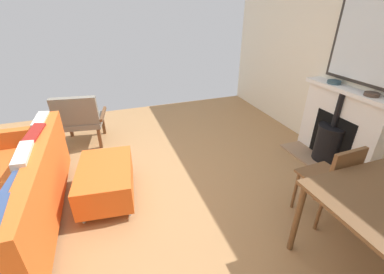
# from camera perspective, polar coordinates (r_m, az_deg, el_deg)

# --- Properties ---
(ground_plane) EXTENTS (5.88, 5.35, 0.01)m
(ground_plane) POSITION_cam_1_polar(r_m,az_deg,el_deg) (3.11, -14.47, -12.12)
(ground_plane) COLOR #A87A4C
(wall_left) EXTENTS (0.12, 5.35, 2.71)m
(wall_left) POSITION_cam_1_polar(r_m,az_deg,el_deg) (3.90, 32.25, 14.99)
(wall_left) COLOR silver
(wall_left) RESTS_ON ground
(fireplace) EXTENTS (0.54, 1.22, 1.01)m
(fireplace) POSITION_cam_1_polar(r_m,az_deg,el_deg) (3.88, 29.38, 1.16)
(fireplace) COLOR #9E7A5B
(fireplace) RESTS_ON ground
(mirror_over_mantel) EXTENTS (0.04, 0.95, 0.99)m
(mirror_over_mantel) POSITION_cam_1_polar(r_m,az_deg,el_deg) (3.68, 34.72, 17.28)
(mirror_over_mantel) COLOR #2D2823
(mantel_bowl_near) EXTENTS (0.17, 0.17, 0.04)m
(mantel_bowl_near) POSITION_cam_1_polar(r_m,az_deg,el_deg) (3.85, 29.00, 10.64)
(mantel_bowl_near) COLOR #334C56
(mantel_bowl_near) RESTS_ON fireplace
(mantel_bowl_far) EXTENTS (0.16, 0.16, 0.04)m
(mantel_bowl_far) POSITION_cam_1_polar(r_m,az_deg,el_deg) (3.53, 35.03, 7.80)
(mantel_bowl_far) COLOR #47382D
(mantel_bowl_far) RESTS_ON fireplace
(sofa) EXTENTS (0.84, 2.01, 0.84)m
(sofa) POSITION_cam_1_polar(r_m,az_deg,el_deg) (2.89, -34.29, -10.90)
(sofa) COLOR #B2B2B7
(sofa) RESTS_ON ground
(ottoman) EXTENTS (0.65, 0.90, 0.40)m
(ottoman) POSITION_cam_1_polar(r_m,az_deg,el_deg) (2.96, -18.53, -8.96)
(ottoman) COLOR #B2B2B7
(ottoman) RESTS_ON ground
(armchair_accent) EXTENTS (0.75, 0.68, 0.82)m
(armchair_accent) POSITION_cam_1_polar(r_m,az_deg,el_deg) (4.10, -23.67, 3.92)
(armchair_accent) COLOR brown
(armchair_accent) RESTS_ON ground
(dining_chair_near_fireplace) EXTENTS (0.42, 0.42, 0.85)m
(dining_chair_near_fireplace) POSITION_cam_1_polar(r_m,az_deg,el_deg) (2.73, 28.79, -7.83)
(dining_chair_near_fireplace) COLOR brown
(dining_chair_near_fireplace) RESTS_ON ground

